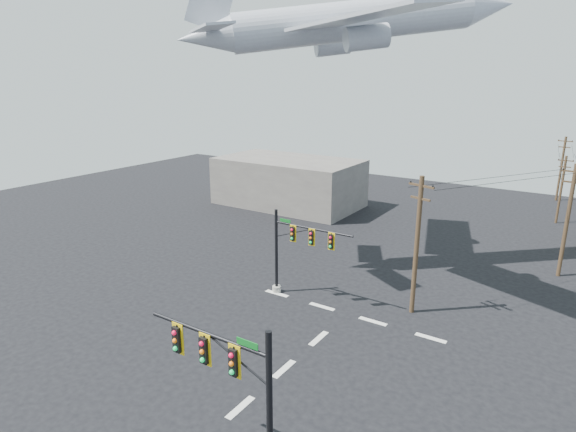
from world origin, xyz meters
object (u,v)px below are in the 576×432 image
Objects in this scene: signal_mast_far at (294,250)px; airliner at (351,22)px; utility_pole_a at (417,244)px; utility_pole_b at (567,219)px; utility_pole_d at (561,168)px; signal_mast_near at (237,394)px; utility_pole_c at (561,188)px.

airliner is (0.35, 7.57, 16.37)m from signal_mast_far.
utility_pole_a reaches higher than utility_pole_b.
utility_pole_b is at bearing -79.30° from utility_pole_d.
signal_mast_far is at bearing 115.22° from signal_mast_near.
signal_mast_near reaches higher than signal_mast_far.
utility_pole_c is 0.34× the size of airliner.
utility_pole_b reaches higher than utility_pole_c.
utility_pole_b is 1.23× the size of utility_pole_c.
utility_pole_d is at bearing 97.06° from utility_pole_c.
utility_pole_a is 1.15× the size of utility_pole_d.
utility_pole_c is at bearing 65.68° from signal_mast_far.
utility_pole_d is (6.35, 60.23, 0.38)m from signal_mast_near.
airliner is at bearing -117.76° from utility_pole_c.
utility_pole_a is 1.04× the size of utility_pole_b.
utility_pole_d is at bearing 83.98° from signal_mast_near.
airliner is at bearing 87.37° from signal_mast_far.
airliner reaches higher than signal_mast_far.
utility_pole_c is (6.44, 30.11, -1.12)m from utility_pole_a.
utility_pole_a is at bearing 87.06° from signal_mast_near.
utility_pole_b is at bearing 43.55° from signal_mast_far.
signal_mast_far is 35.89m from utility_pole_c.
airliner is (-13.41, -36.95, 15.66)m from utility_pole_d.
utility_pole_a is at bearing -74.62° from airliner.
utility_pole_c is 33.16m from airliner.
signal_mast_far is 8.85m from utility_pole_a.
signal_mast_near is 17.37m from signal_mast_far.
utility_pole_d is (-1.03, 11.81, 0.45)m from utility_pole_c.
airliner reaches higher than signal_mast_near.
signal_mast_near is at bearing -115.90° from airliner.
utility_pole_a is at bearing 17.27° from signal_mast_far.
utility_pole_c is (-1.68, 17.05, -0.95)m from utility_pole_b.
signal_mast_near is at bearing -64.78° from signal_mast_far.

